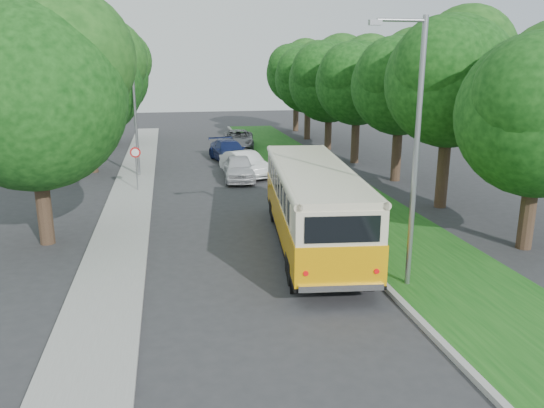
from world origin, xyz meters
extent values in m
plane|color=#2D2D30|center=(0.00, 0.00, 0.00)|extent=(120.00, 120.00, 0.00)
cube|color=gray|center=(3.60, 5.00, 0.07)|extent=(0.20, 70.00, 0.15)
cube|color=#154C14|center=(5.95, 5.00, 0.07)|extent=(4.50, 70.00, 0.13)
cube|color=gray|center=(-4.80, 5.00, 0.06)|extent=(2.20, 70.00, 0.12)
cylinder|color=#332319|center=(10.15, 0.00, 1.67)|extent=(0.56, 0.56, 3.35)
sphere|color=black|center=(10.15, 0.00, 4.95)|extent=(5.85, 5.85, 5.85)
sphere|color=black|center=(9.28, -0.73, 5.68)|extent=(4.09, 4.09, 4.09)
cylinder|color=#332319|center=(9.96, 6.00, 2.13)|extent=(0.56, 0.56, 4.26)
sphere|color=black|center=(9.96, 6.00, 5.91)|extent=(5.98, 5.98, 5.98)
sphere|color=black|center=(11.01, 6.60, 7.10)|extent=(4.49, 4.49, 4.49)
sphere|color=black|center=(9.06, 5.25, 6.65)|extent=(4.19, 4.19, 4.19)
cylinder|color=#332319|center=(10.28, 12.00, 1.98)|extent=(0.56, 0.56, 3.95)
sphere|color=black|center=(10.28, 12.00, 5.49)|extent=(5.61, 5.61, 5.61)
sphere|color=black|center=(11.26, 12.56, 6.62)|extent=(4.21, 4.21, 4.21)
sphere|color=black|center=(9.44, 11.30, 6.20)|extent=(3.92, 3.92, 3.92)
cylinder|color=#332319|center=(9.90, 18.00, 1.93)|extent=(0.56, 0.56, 3.86)
sphere|color=black|center=(9.90, 18.00, 5.41)|extent=(5.64, 5.64, 5.64)
sphere|color=black|center=(10.89, 18.56, 6.54)|extent=(4.23, 4.23, 4.23)
sphere|color=black|center=(9.05, 17.30, 6.12)|extent=(3.95, 3.95, 3.95)
cylinder|color=#332319|center=(9.80, 24.00, 1.79)|extent=(0.56, 0.56, 3.58)
sphere|color=black|center=(9.80, 24.00, 5.33)|extent=(6.36, 6.36, 6.36)
sphere|color=black|center=(10.91, 24.64, 6.60)|extent=(4.77, 4.77, 4.77)
sphere|color=black|center=(8.84, 23.21, 6.12)|extent=(4.45, 4.45, 4.45)
cylinder|color=#332319|center=(9.67, 30.00, 1.84)|extent=(0.56, 0.56, 3.68)
sphere|color=black|center=(9.67, 30.00, 5.31)|extent=(5.91, 5.91, 5.91)
sphere|color=black|center=(10.70, 30.59, 6.49)|extent=(4.43, 4.43, 4.43)
sphere|color=black|center=(8.78, 29.26, 6.05)|extent=(4.14, 4.14, 4.14)
cylinder|color=#332319|center=(10.05, 36.00, 2.02)|extent=(0.56, 0.56, 4.05)
sphere|color=black|center=(10.05, 36.00, 5.69)|extent=(5.97, 5.97, 5.97)
sphere|color=black|center=(11.09, 36.60, 6.88)|extent=(4.48, 4.48, 4.48)
sphere|color=black|center=(9.15, 35.25, 6.43)|extent=(4.18, 4.18, 4.18)
cylinder|color=#332319|center=(-7.50, 4.00, 1.84)|extent=(0.56, 0.56, 3.68)
sphere|color=black|center=(-7.50, 4.00, 5.55)|extent=(6.80, 6.80, 6.80)
sphere|color=black|center=(-6.31, 4.68, 6.91)|extent=(5.10, 5.10, 5.10)
cylinder|color=#332319|center=(-7.50, 18.00, 1.84)|extent=(0.56, 0.56, 3.68)
sphere|color=black|center=(-7.50, 18.00, 5.55)|extent=(6.80, 6.80, 6.80)
sphere|color=black|center=(-6.31, 18.68, 6.91)|extent=(5.10, 5.10, 5.10)
sphere|color=black|center=(-8.52, 17.15, 6.40)|extent=(4.76, 4.76, 4.76)
cylinder|color=#332319|center=(-7.50, 30.00, 1.84)|extent=(0.56, 0.56, 3.68)
sphere|color=black|center=(-7.50, 30.00, 5.55)|extent=(6.80, 6.80, 6.80)
sphere|color=black|center=(-6.31, 30.68, 6.91)|extent=(5.10, 5.10, 5.10)
sphere|color=black|center=(-8.52, 29.15, 6.40)|extent=(4.76, 4.76, 4.76)
cylinder|color=gray|center=(4.30, -2.50, 4.00)|extent=(0.16, 0.16, 8.00)
cylinder|color=gray|center=(3.60, -2.50, 7.85)|extent=(1.40, 0.10, 0.10)
cube|color=gray|center=(2.85, -2.50, 7.78)|extent=(0.35, 0.16, 0.14)
cylinder|color=gray|center=(-4.60, 16.00, 3.75)|extent=(0.16, 0.16, 7.50)
cylinder|color=gray|center=(-5.30, 16.00, 7.35)|extent=(1.40, 0.10, 0.10)
cube|color=gray|center=(-6.05, 16.00, 7.28)|extent=(0.35, 0.16, 0.14)
cylinder|color=gray|center=(-4.50, 12.00, 1.25)|extent=(0.06, 0.06, 2.50)
cone|color=red|center=(-4.50, 11.96, 2.15)|extent=(0.56, 0.02, 0.56)
cone|color=white|center=(-4.50, 11.94, 2.15)|extent=(0.40, 0.02, 0.40)
imported|color=silver|center=(1.26, 13.89, 0.74)|extent=(2.08, 4.46, 1.48)
imported|color=white|center=(1.81, 14.99, 0.74)|extent=(2.91, 4.75, 1.48)
imported|color=navy|center=(1.40, 20.12, 0.73)|extent=(2.83, 5.32, 1.47)
imported|color=#4F5256|center=(2.78, 25.73, 0.74)|extent=(3.14, 5.58, 1.47)
camera|label=1|loc=(-2.74, -16.63, 6.74)|focal=35.00mm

